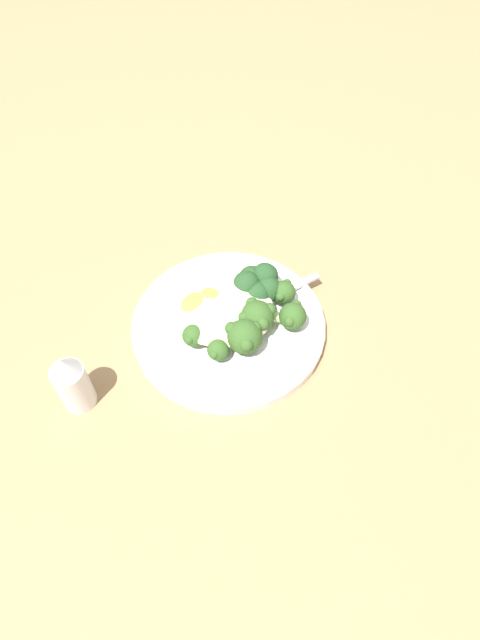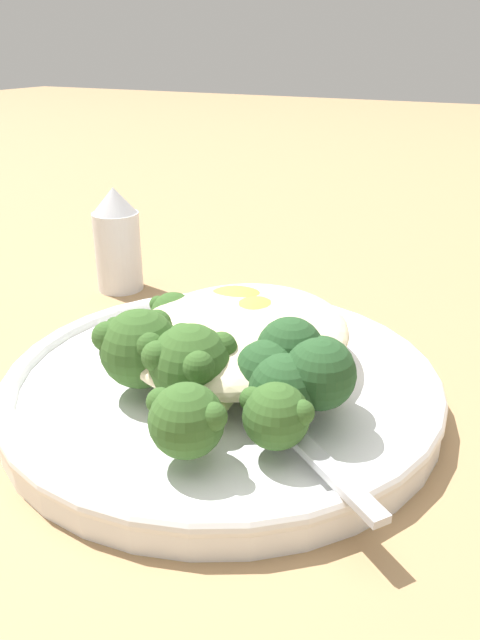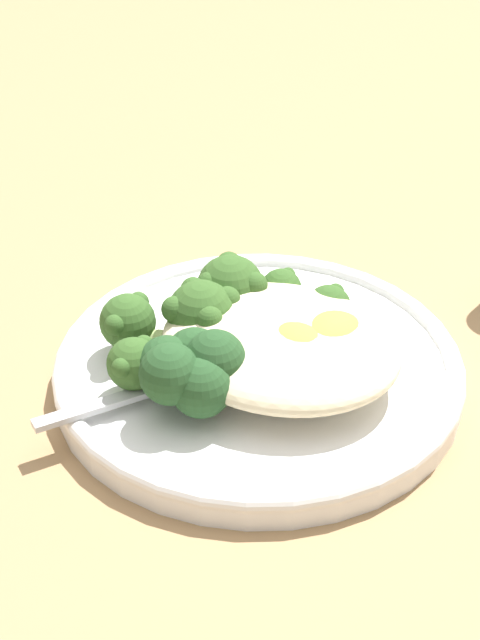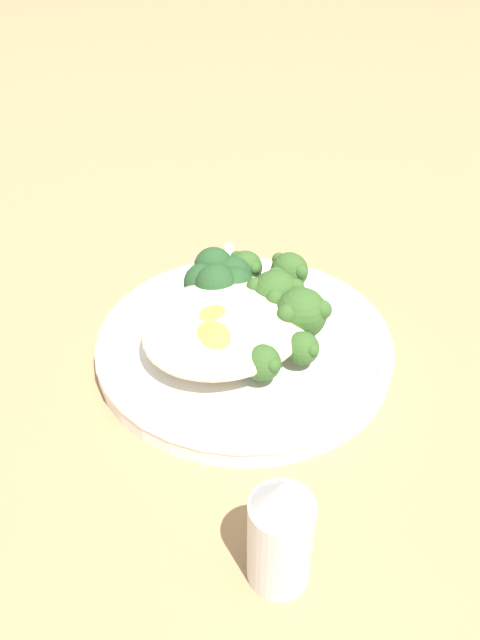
{
  "view_description": "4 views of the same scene",
  "coord_description": "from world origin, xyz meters",
  "px_view_note": "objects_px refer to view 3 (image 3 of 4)",
  "views": [
    {
      "loc": [
        0.18,
        -0.34,
        0.54
      ],
      "look_at": [
        0.03,
        0.01,
        0.04
      ],
      "focal_mm": 28.0,
      "sensor_mm": 36.0,
      "label": 1
    },
    {
      "loc": [
        0.29,
        0.17,
        0.2
      ],
      "look_at": [
        -0.0,
        0.02,
        0.05
      ],
      "focal_mm": 35.0,
      "sensor_mm": 36.0,
      "label": 2
    },
    {
      "loc": [
        -0.21,
        0.5,
        0.42
      ],
      "look_at": [
        0.03,
        0.01,
        0.04
      ],
      "focal_mm": 60.0,
      "sensor_mm": 36.0,
      "label": 3
    },
    {
      "loc": [
        -0.27,
        -0.29,
        0.36
      ],
      "look_at": [
        0.0,
        0.02,
        0.04
      ],
      "focal_mm": 35.0,
      "sensor_mm": 36.0,
      "label": 4
    }
  ],
  "objects_px": {
    "broccoli_stalk_0": "(309,322)",
    "broccoli_stalk_4": "(154,331)",
    "broccoli_stalk_1": "(273,315)",
    "kale_tuft": "(190,369)",
    "quinoa_mound": "(280,345)",
    "broccoli_stalk_5": "(174,364)",
    "broccoli_stalk_2": "(234,298)",
    "plate": "(259,370)",
    "spoon": "(157,385)",
    "sweet_potato_chunk_0": "(326,344)",
    "sweet_potato_chunk_1": "(294,352)",
    "broccoli_stalk_3": "(208,319)"
  },
  "relations": [
    {
      "from": "sweet_potato_chunk_0",
      "to": "sweet_potato_chunk_1",
      "type": "height_order",
      "value": "same"
    },
    {
      "from": "quinoa_mound",
      "to": "sweet_potato_chunk_0",
      "type": "relative_size",
      "value": 2.43
    },
    {
      "from": "plate",
      "to": "broccoli_stalk_0",
      "type": "xyz_separation_m",
      "value": [
        -0.02,
        -0.03,
        0.02
      ]
    },
    {
      "from": "broccoli_stalk_1",
      "to": "kale_tuft",
      "type": "relative_size",
      "value": 1.7
    },
    {
      "from": "quinoa_mound",
      "to": "broccoli_stalk_0",
      "type": "xyz_separation_m",
      "value": [
        -0.0,
        -0.04,
        -0.0
      ]
    },
    {
      "from": "broccoli_stalk_3",
      "to": "sweet_potato_chunk_0",
      "type": "bearing_deg",
      "value": -154.5
    },
    {
      "from": "plate",
      "to": "broccoli_stalk_4",
      "type": "relative_size",
      "value": 2.22
    },
    {
      "from": "broccoli_stalk_4",
      "to": "sweet_potato_chunk_0",
      "type": "height_order",
      "value": "broccoli_stalk_4"
    },
    {
      "from": "broccoli_stalk_2",
      "to": "spoon",
      "type": "relative_size",
      "value": 0.93
    },
    {
      "from": "quinoa_mound",
      "to": "broccoli_stalk_4",
      "type": "xyz_separation_m",
      "value": [
        0.08,
        0.02,
        -0.0
      ]
    },
    {
      "from": "broccoli_stalk_5",
      "to": "broccoli_stalk_4",
      "type": "bearing_deg",
      "value": -75.93
    },
    {
      "from": "spoon",
      "to": "broccoli_stalk_1",
      "type": "bearing_deg",
      "value": -165.35
    },
    {
      "from": "broccoli_stalk_0",
      "to": "spoon",
      "type": "relative_size",
      "value": 0.93
    },
    {
      "from": "broccoli_stalk_4",
      "to": "plate",
      "type": "bearing_deg",
      "value": -166.61
    },
    {
      "from": "broccoli_stalk_5",
      "to": "spoon",
      "type": "height_order",
      "value": "broccoli_stalk_5"
    },
    {
      "from": "broccoli_stalk_5",
      "to": "spoon",
      "type": "distance_m",
      "value": 0.02
    },
    {
      "from": "broccoli_stalk_2",
      "to": "broccoli_stalk_5",
      "type": "distance_m",
      "value": 0.07
    },
    {
      "from": "broccoli_stalk_1",
      "to": "sweet_potato_chunk_0",
      "type": "bearing_deg",
      "value": -128.4
    },
    {
      "from": "sweet_potato_chunk_0",
      "to": "kale_tuft",
      "type": "xyz_separation_m",
      "value": [
        0.06,
        0.06,
        0.0
      ]
    },
    {
      "from": "kale_tuft",
      "to": "sweet_potato_chunk_1",
      "type": "bearing_deg",
      "value": -133.56
    },
    {
      "from": "quinoa_mound",
      "to": "kale_tuft",
      "type": "distance_m",
      "value": 0.06
    },
    {
      "from": "broccoli_stalk_0",
      "to": "kale_tuft",
      "type": "distance_m",
      "value": 0.09
    },
    {
      "from": "broccoli_stalk_1",
      "to": "broccoli_stalk_5",
      "type": "distance_m",
      "value": 0.08
    },
    {
      "from": "broccoli_stalk_0",
      "to": "broccoli_stalk_1",
      "type": "xyz_separation_m",
      "value": [
        0.03,
        0.0,
        -0.0
      ]
    },
    {
      "from": "sweet_potato_chunk_0",
      "to": "sweet_potato_chunk_1",
      "type": "distance_m",
      "value": 0.02
    },
    {
      "from": "broccoli_stalk_3",
      "to": "sweet_potato_chunk_1",
      "type": "distance_m",
      "value": 0.06
    },
    {
      "from": "broccoli_stalk_1",
      "to": "kale_tuft",
      "type": "height_order",
      "value": "kale_tuft"
    },
    {
      "from": "broccoli_stalk_1",
      "to": "broccoli_stalk_4",
      "type": "relative_size",
      "value": 0.96
    },
    {
      "from": "broccoli_stalk_5",
      "to": "spoon",
      "type": "xyz_separation_m",
      "value": [
        0.0,
        0.01,
        -0.01
      ]
    },
    {
      "from": "broccoli_stalk_4",
      "to": "sweet_potato_chunk_0",
      "type": "bearing_deg",
      "value": -169.64
    },
    {
      "from": "broccoli_stalk_2",
      "to": "broccoli_stalk_4",
      "type": "distance_m",
      "value": 0.06
    },
    {
      "from": "quinoa_mound",
      "to": "spoon",
      "type": "relative_size",
      "value": 1.53
    },
    {
      "from": "kale_tuft",
      "to": "broccoli_stalk_0",
      "type": "bearing_deg",
      "value": -114.38
    },
    {
      "from": "plate",
      "to": "sweet_potato_chunk_0",
      "type": "distance_m",
      "value": 0.05
    },
    {
      "from": "broccoli_stalk_3",
      "to": "kale_tuft",
      "type": "xyz_separation_m",
      "value": [
        -0.01,
        0.05,
        0.0
      ]
    },
    {
      "from": "plate",
      "to": "kale_tuft",
      "type": "relative_size",
      "value": 3.95
    },
    {
      "from": "broccoli_stalk_0",
      "to": "quinoa_mound",
      "type": "bearing_deg",
      "value": -168.61
    },
    {
      "from": "sweet_potato_chunk_0",
      "to": "spoon",
      "type": "height_order",
      "value": "sweet_potato_chunk_0"
    },
    {
      "from": "broccoli_stalk_0",
      "to": "spoon",
      "type": "bearing_deg",
      "value": 163.71
    },
    {
      "from": "broccoli_stalk_2",
      "to": "kale_tuft",
      "type": "bearing_deg",
      "value": 146.59
    },
    {
      "from": "quinoa_mound",
      "to": "broccoli_stalk_0",
      "type": "relative_size",
      "value": 1.65
    },
    {
      "from": "broccoli_stalk_1",
      "to": "broccoli_stalk_2",
      "type": "height_order",
      "value": "broccoli_stalk_2"
    },
    {
      "from": "broccoli_stalk_2",
      "to": "kale_tuft",
      "type": "height_order",
      "value": "same"
    },
    {
      "from": "broccoli_stalk_0",
      "to": "broccoli_stalk_4",
      "type": "bearing_deg",
      "value": 141.48
    },
    {
      "from": "broccoli_stalk_2",
      "to": "sweet_potato_chunk_1",
      "type": "distance_m",
      "value": 0.06
    },
    {
      "from": "broccoli_stalk_1",
      "to": "sweet_potato_chunk_0",
      "type": "height_order",
      "value": "sweet_potato_chunk_0"
    },
    {
      "from": "broccoli_stalk_0",
      "to": "broccoli_stalk_2",
      "type": "distance_m",
      "value": 0.05
    },
    {
      "from": "broccoli_stalk_0",
      "to": "plate",
      "type": "bearing_deg",
      "value": 165.44
    },
    {
      "from": "broccoli_stalk_4",
      "to": "sweet_potato_chunk_0",
      "type": "distance_m",
      "value": 0.11
    },
    {
      "from": "quinoa_mound",
      "to": "broccoli_stalk_5",
      "type": "height_order",
      "value": "quinoa_mound"
    }
  ]
}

